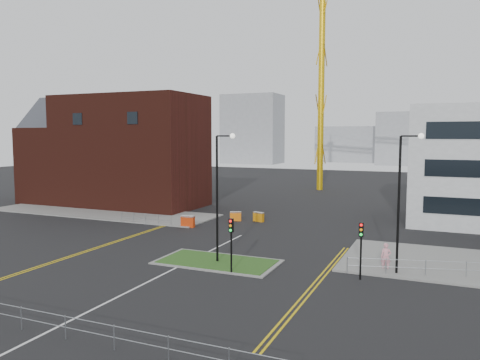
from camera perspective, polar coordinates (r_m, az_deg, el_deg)
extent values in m
plane|color=black|center=(28.37, -13.86, -13.28)|extent=(200.00, 200.00, 0.00)
cube|color=slate|center=(57.28, -16.56, -3.78)|extent=(28.00, 8.00, 0.12)
cube|color=slate|center=(33.88, -2.77, -9.95)|extent=(8.60, 4.60, 0.08)
cube|color=#284F1A|center=(33.88, -2.77, -9.91)|extent=(8.00, 4.00, 0.12)
cube|color=#431810|center=(61.33, -13.14, 3.42)|extent=(18.00, 10.00, 14.00)
cube|color=black|center=(59.98, -19.20, 7.05)|extent=(1.40, 0.10, 1.40)
cube|color=black|center=(54.91, -12.98, 7.38)|extent=(1.40, 0.10, 1.40)
cube|color=#431810|center=(69.21, -21.13, 1.76)|extent=(6.00, 10.00, 10.00)
cube|color=#2D3038|center=(69.10, -21.28, 5.90)|extent=(6.40, 8.49, 8.49)
cylinder|color=#EBB50D|center=(78.97, 9.89, 11.61)|extent=(1.00, 1.00, 35.17)
cylinder|color=black|center=(32.98, -2.81, -2.45)|extent=(0.16, 0.16, 9.00)
cylinder|color=black|center=(32.40, -1.89, 5.39)|extent=(1.20, 0.10, 0.10)
sphere|color=silver|center=(32.15, -0.92, 5.39)|extent=(0.36, 0.36, 0.36)
cylinder|color=black|center=(31.75, 18.77, -3.05)|extent=(0.16, 0.16, 9.00)
cylinder|color=black|center=(31.38, 20.11, 5.06)|extent=(1.20, 0.10, 0.10)
sphere|color=silver|center=(31.35, 21.21, 5.02)|extent=(0.36, 0.36, 0.36)
cylinder|color=black|center=(30.94, -1.07, -8.64)|extent=(0.12, 0.12, 3.00)
cube|color=black|center=(30.57, -1.07, -5.55)|extent=(0.28, 0.22, 0.90)
sphere|color=red|center=(30.39, -1.17, -5.04)|extent=(0.18, 0.18, 0.18)
sphere|color=orange|center=(30.45, -1.17, -5.60)|extent=(0.18, 0.18, 0.18)
sphere|color=#0CCC33|center=(30.51, -1.17, -6.15)|extent=(0.18, 0.18, 0.18)
cylinder|color=black|center=(30.60, 14.51, -8.98)|extent=(0.12, 0.12, 3.00)
cube|color=black|center=(30.23, 14.58, -5.86)|extent=(0.28, 0.22, 0.90)
sphere|color=red|center=(30.04, 14.56, -5.34)|extent=(0.18, 0.18, 0.18)
sphere|color=orange|center=(30.10, 14.55, -5.90)|extent=(0.18, 0.18, 0.18)
sphere|color=#0CCC33|center=(30.16, 14.53, -6.46)|extent=(0.18, 0.18, 0.18)
cylinder|color=gray|center=(23.82, -22.95, -14.59)|extent=(24.00, 0.04, 0.04)
cylinder|color=gray|center=(23.99, -22.90, -15.71)|extent=(24.00, 0.04, 0.04)
cylinder|color=gray|center=(48.58, -11.43, -4.11)|extent=(6.00, 0.04, 0.04)
cylinder|color=gray|center=(48.67, -11.42, -4.69)|extent=(6.00, 0.04, 0.04)
cylinder|color=gray|center=(50.42, -14.23, -4.39)|extent=(0.05, 0.05, 1.10)
cylinder|color=gray|center=(47.05, -8.40, -4.99)|extent=(0.05, 0.05, 1.10)
cylinder|color=gray|center=(31.95, 12.94, -10.09)|extent=(0.05, 0.05, 1.10)
cube|color=silver|center=(29.90, -11.49, -12.24)|extent=(0.15, 30.00, 0.01)
cube|color=gold|center=(41.32, -15.47, -7.36)|extent=(0.12, 24.00, 0.01)
cube|color=gold|center=(41.14, -15.14, -7.41)|extent=(0.12, 24.00, 0.01)
cube|color=gold|center=(29.60, 8.92, -12.38)|extent=(0.12, 20.00, 0.01)
cube|color=gold|center=(29.53, 9.50, -12.43)|extent=(0.12, 20.00, 0.01)
cube|color=gray|center=(152.17, 1.54, 6.21)|extent=(18.00, 12.00, 22.00)
cube|color=gray|center=(151.47, 20.94, 4.72)|extent=(24.00, 12.00, 16.00)
cube|color=gray|center=(163.19, 14.73, 4.23)|extent=(30.00, 12.00, 12.00)
imported|color=pink|center=(33.15, 17.37, -8.94)|extent=(0.72, 0.50, 1.87)
cube|color=red|center=(46.55, -6.39, -5.05)|extent=(1.39, 0.55, 1.13)
cube|color=silver|center=(46.46, -6.39, -4.43)|extent=(1.39, 0.55, 0.14)
cube|color=orange|center=(49.63, -0.54, -4.45)|extent=(1.24, 0.81, 0.98)
cube|color=silver|center=(49.56, -0.54, -3.95)|extent=(1.24, 0.81, 0.12)
cube|color=#C7760B|center=(49.29, 2.28, -4.52)|extent=(1.25, 0.71, 0.99)
cube|color=silver|center=(49.22, 2.28, -4.00)|extent=(1.25, 0.71, 0.12)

